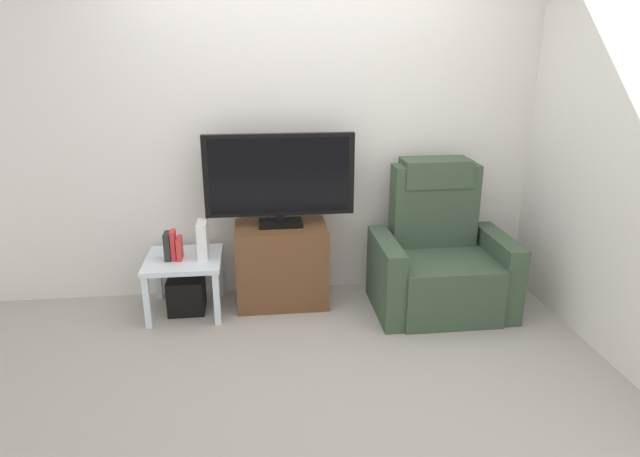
% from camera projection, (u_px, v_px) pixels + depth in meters
% --- Properties ---
extents(ground_plane, '(6.40, 6.40, 0.00)m').
position_uv_depth(ground_plane, '(311.00, 359.00, 3.48)').
color(ground_plane, '#9E998E').
extents(wall_back, '(6.40, 0.06, 2.60)m').
position_uv_depth(wall_back, '(294.00, 126.00, 4.13)').
color(wall_back, silver).
rests_on(wall_back, ground).
extents(wall_side, '(0.06, 4.48, 2.60)m').
position_uv_depth(wall_side, '(625.00, 148.00, 3.27)').
color(wall_side, silver).
rests_on(wall_side, ground).
extents(tv_stand, '(0.67, 0.44, 0.61)m').
position_uv_depth(tv_stand, '(282.00, 264.00, 4.17)').
color(tv_stand, brown).
rests_on(tv_stand, ground).
extents(television, '(1.08, 0.20, 0.68)m').
position_uv_depth(television, '(280.00, 178.00, 3.97)').
color(television, black).
rests_on(television, tv_stand).
extents(recliner_armchair, '(0.98, 0.78, 1.08)m').
position_uv_depth(recliner_armchair, '(439.00, 259.00, 4.10)').
color(recliner_armchair, '#384C38').
rests_on(recliner_armchair, ground).
extents(side_table, '(0.54, 0.54, 0.42)m').
position_uv_depth(side_table, '(184.00, 266.00, 4.01)').
color(side_table, silver).
rests_on(side_table, ground).
extents(subwoofer_box, '(0.26, 0.26, 0.26)m').
position_uv_depth(subwoofer_box, '(187.00, 294.00, 4.08)').
color(subwoofer_box, black).
rests_on(subwoofer_box, ground).
extents(book_leftmost, '(0.04, 0.12, 0.20)m').
position_uv_depth(book_leftmost, '(168.00, 246.00, 3.93)').
color(book_leftmost, '#262626').
rests_on(book_leftmost, side_table).
extents(book_middle, '(0.03, 0.10, 0.22)m').
position_uv_depth(book_middle, '(174.00, 245.00, 3.93)').
color(book_middle, red).
rests_on(book_middle, side_table).
extents(book_rightmost, '(0.03, 0.14, 0.16)m').
position_uv_depth(book_rightmost, '(180.00, 248.00, 3.94)').
color(book_rightmost, red).
rests_on(book_rightmost, side_table).
extents(game_console, '(0.07, 0.20, 0.26)m').
position_uv_depth(game_console, '(203.00, 239.00, 3.97)').
color(game_console, white).
rests_on(game_console, side_table).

